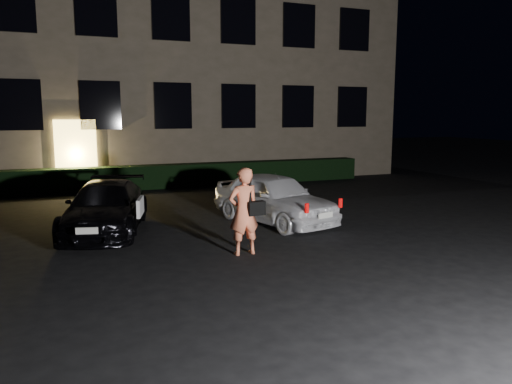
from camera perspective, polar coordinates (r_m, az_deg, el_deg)
name	(u,v)px	position (r m, az deg, el deg)	size (l,w,h in m)	color
ground	(310,264)	(9.15, 6.18, -8.22)	(80.00, 80.00, 0.00)	black
building	(151,38)	(23.31, -11.91, 16.86)	(20.00, 8.11, 12.00)	brown
hedge	(177,176)	(18.81, -8.97, 1.86)	(15.00, 0.70, 0.85)	black
sedan	(106,207)	(11.95, -16.76, -1.70)	(2.57, 4.20, 1.14)	black
hatch	(274,198)	(12.42, 2.04, -0.66)	(2.42, 3.95, 1.26)	white
man	(244,211)	(9.55, -1.37, -2.21)	(0.72, 0.45, 1.69)	#FF8057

